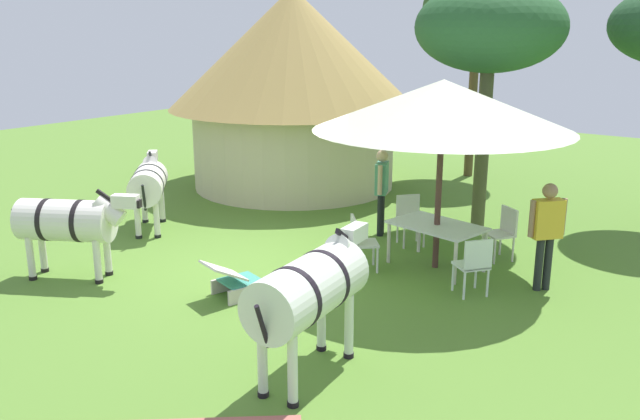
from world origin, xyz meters
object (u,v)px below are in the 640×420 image
(patio_chair_west_end, at_px, (503,230))
(patio_chair_near_lawn, at_px, (410,216))
(zebra_toward_hut, at_px, (310,289))
(zebra_by_umbrella, at_px, (69,221))
(acacia_tree_left_background, at_px, (490,29))
(guest_behind_table, at_px, (547,227))
(thatched_hut, at_px, (293,80))
(acacia_tree_behind_hut, at_px, (478,8))
(patio_dining_table, at_px, (437,229))
(shade_umbrella, at_px, (443,105))
(zebra_nearest_camera, at_px, (149,183))
(patio_chair_east_end, at_px, (360,239))
(guest_beside_umbrella, at_px, (382,184))
(patio_chair_near_hut, at_px, (474,263))
(striped_lounge_chair, at_px, (234,280))

(patio_chair_west_end, distance_m, patio_chair_near_lawn, 1.70)
(zebra_toward_hut, bearing_deg, zebra_by_umbrella, 171.70)
(patio_chair_west_end, bearing_deg, acacia_tree_left_background, -20.00)
(guest_behind_table, relative_size, acacia_tree_left_background, 0.35)
(acacia_tree_left_background, bearing_deg, zebra_toward_hut, -83.04)
(thatched_hut, bearing_deg, zebra_by_umbrella, -81.17)
(zebra_by_umbrella, bearing_deg, acacia_tree_behind_hut, 140.94)
(patio_dining_table, xyz_separation_m, acacia_tree_left_background, (-0.39, 2.67, 3.15))
(shade_umbrella, height_order, zebra_by_umbrella, shade_umbrella)
(acacia_tree_behind_hut, bearing_deg, thatched_hut, -130.74)
(patio_chair_near_lawn, xyz_separation_m, zebra_by_umbrella, (-3.49, -4.64, 0.41))
(acacia_tree_left_background, bearing_deg, thatched_hut, 173.10)
(patio_chair_near_lawn, relative_size, acacia_tree_behind_hut, 0.17)
(zebra_nearest_camera, bearing_deg, patio_chair_east_end, -37.56)
(guest_behind_table, distance_m, zebra_toward_hut, 4.30)
(guest_beside_umbrella, relative_size, guest_behind_table, 0.99)
(patio_dining_table, relative_size, patio_chair_near_hut, 1.81)
(shade_umbrella, relative_size, patio_chair_near_hut, 4.55)
(acacia_tree_left_background, bearing_deg, patio_chair_east_end, -99.21)
(zebra_nearest_camera, relative_size, zebra_by_umbrella, 0.86)
(patio_chair_west_end, distance_m, acacia_tree_left_background, 3.84)
(zebra_nearest_camera, xyz_separation_m, acacia_tree_behind_hut, (3.06, 8.21, 3.37))
(patio_chair_west_end, xyz_separation_m, zebra_toward_hut, (-0.31, -5.07, 0.53))
(striped_lounge_chair, xyz_separation_m, zebra_toward_hut, (2.27, -1.17, 0.80))
(guest_beside_umbrella, xyz_separation_m, zebra_by_umbrella, (-2.79, -4.79, -0.06))
(patio_chair_near_hut, bearing_deg, patio_chair_east_end, 129.66)
(zebra_by_umbrella, height_order, zebra_toward_hut, zebra_toward_hut)
(patio_chair_east_end, xyz_separation_m, zebra_nearest_camera, (-4.55, -0.49, 0.40))
(patio_chair_near_hut, distance_m, striped_lounge_chair, 3.54)
(zebra_by_umbrella, relative_size, acacia_tree_left_background, 0.41)
(patio_chair_west_end, xyz_separation_m, acacia_tree_behind_hut, (-3.19, 5.85, 3.77))
(patio_dining_table, height_order, acacia_tree_left_background, acacia_tree_left_background)
(patio_chair_east_end, relative_size, guest_behind_table, 0.54)
(patio_chair_east_end, bearing_deg, zebra_by_umbrella, -90.67)
(guest_beside_umbrella, height_order, guest_behind_table, guest_behind_table)
(shade_umbrella, xyz_separation_m, patio_chair_east_end, (-0.96, -0.84, -2.16))
(thatched_hut, distance_m, zebra_by_umbrella, 7.37)
(striped_lounge_chair, bearing_deg, zebra_nearest_camera, 174.78)
(patio_chair_near_hut, relative_size, guest_behind_table, 0.54)
(patio_chair_east_end, distance_m, zebra_by_umbrella, 4.59)
(patio_chair_east_end, height_order, zebra_nearest_camera, zebra_nearest_camera)
(zebra_toward_hut, bearing_deg, patio_chair_near_lawn, 100.33)
(patio_dining_table, xyz_separation_m, zebra_toward_hut, (0.43, -4.04, 0.39))
(zebra_toward_hut, bearing_deg, thatched_hut, 123.68)
(thatched_hut, height_order, guest_behind_table, thatched_hut)
(patio_chair_near_lawn, relative_size, zebra_nearest_camera, 0.54)
(shade_umbrella, bearing_deg, patio_dining_table, 180.00)
(thatched_hut, relative_size, striped_lounge_chair, 6.38)
(patio_chair_west_end, height_order, zebra_by_umbrella, zebra_by_umbrella)
(zebra_nearest_camera, height_order, acacia_tree_left_background, acacia_tree_left_background)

